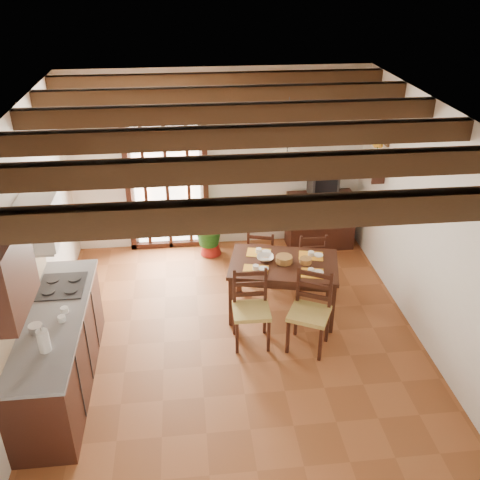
{
  "coord_description": "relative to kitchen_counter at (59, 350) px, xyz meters",
  "views": [
    {
      "loc": [
        -0.52,
        -5.23,
        4.2
      ],
      "look_at": [
        0.1,
        0.4,
        1.15
      ],
      "focal_mm": 40.0,
      "sensor_mm": 36.0,
      "label": 1
    }
  ],
  "objects": [
    {
      "name": "ground_plane",
      "position": [
        1.96,
        0.6,
        -0.47
      ],
      "size": [
        5.0,
        5.0,
        0.0
      ],
      "primitive_type": "plane",
      "color": "brown"
    },
    {
      "name": "room_shell",
      "position": [
        1.96,
        0.6,
        1.34
      ],
      "size": [
        4.52,
        5.02,
        2.81
      ],
      "color": "silver",
      "rests_on": "ground_plane"
    },
    {
      "name": "ceiling_beams",
      "position": [
        1.96,
        0.6,
        2.22
      ],
      "size": [
        4.5,
        4.34,
        0.2
      ],
      "color": "black",
      "rests_on": "room_shell"
    },
    {
      "name": "french_door",
      "position": [
        1.16,
        3.05,
        0.7
      ],
      "size": [
        1.26,
        0.11,
        2.32
      ],
      "color": "white",
      "rests_on": "ground_plane"
    },
    {
      "name": "kitchen_counter",
      "position": [
        0.0,
        0.0,
        0.0
      ],
      "size": [
        0.64,
        2.25,
        1.38
      ],
      "color": "black",
      "rests_on": "ground_plane"
    },
    {
      "name": "upper_cabinet",
      "position": [
        -0.12,
        -0.7,
        1.38
      ],
      "size": [
        0.35,
        0.8,
        0.7
      ],
      "primitive_type": "cube",
      "color": "black",
      "rests_on": "room_shell"
    },
    {
      "name": "range_hood",
      "position": [
        -0.09,
        0.55,
        1.26
      ],
      "size": [
        0.38,
        0.6,
        0.54
      ],
      "color": "white",
      "rests_on": "room_shell"
    },
    {
      "name": "counter_items",
      "position": [
        0.0,
        0.09,
        0.49
      ],
      "size": [
        0.5,
        1.43,
        0.25
      ],
      "color": "black",
      "rests_on": "kitchen_counter"
    },
    {
      "name": "dining_table",
      "position": [
        2.63,
        1.1,
        0.17
      ],
      "size": [
        1.52,
        1.16,
        0.74
      ],
      "rotation": [
        0.0,
        0.0,
        -0.23
      ],
      "color": "#331910",
      "rests_on": "ground_plane"
    },
    {
      "name": "chair_near_left",
      "position": [
        2.13,
        0.5,
        -0.18
      ],
      "size": [
        0.44,
        0.42,
        0.94
      ],
      "rotation": [
        0.0,
        0.0,
        -0.02
      ],
      "color": "tan",
      "rests_on": "ground_plane"
    },
    {
      "name": "chair_near_right",
      "position": [
        2.8,
        0.34,
        -0.17
      ],
      "size": [
        0.6,
        0.59,
        0.98
      ],
      "rotation": [
        0.0,
        0.0,
        -0.47
      ],
      "color": "tan",
      "rests_on": "ground_plane"
    },
    {
      "name": "chair_far_left",
      "position": [
        2.45,
        1.85,
        -0.21
      ],
      "size": [
        0.48,
        0.46,
        0.84
      ],
      "rotation": [
        0.0,
        0.0,
        2.86
      ],
      "color": "tan",
      "rests_on": "ground_plane"
    },
    {
      "name": "chair_far_right",
      "position": [
        3.12,
        1.69,
        -0.2
      ],
      "size": [
        0.41,
        0.39,
        0.86
      ],
      "rotation": [
        0.0,
        0.0,
        3.12
      ],
      "color": "tan",
      "rests_on": "ground_plane"
    },
    {
      "name": "table_setting",
      "position": [
        2.63,
        1.1,
        0.28
      ],
      "size": [
        0.99,
        0.66,
        0.09
      ],
      "rotation": [
        0.0,
        0.0,
        -0.23
      ],
      "color": "orange",
      "rests_on": "dining_table"
    },
    {
      "name": "table_bowl",
      "position": [
        2.4,
        1.2,
        0.29
      ],
      "size": [
        0.25,
        0.25,
        0.05
      ],
      "primitive_type": "imported",
      "rotation": [
        0.0,
        0.0,
        -0.15
      ],
      "color": "white",
      "rests_on": "dining_table"
    },
    {
      "name": "sideboard",
      "position": [
        3.54,
        2.83,
        -0.03
      ],
      "size": [
        1.04,
        0.49,
        0.88
      ],
      "primitive_type": "cube",
      "rotation": [
        0.0,
        0.0,
        0.02
      ],
      "color": "black",
      "rests_on": "ground_plane"
    },
    {
      "name": "crt_tv",
      "position": [
        3.54,
        2.82,
        0.59
      ],
      "size": [
        0.42,
        0.39,
        0.36
      ],
      "rotation": [
        0.0,
        0.0,
        0.01
      ],
      "color": "black",
      "rests_on": "sideboard"
    },
    {
      "name": "fuse_box",
      "position": [
        3.46,
        3.08,
        1.28
      ],
      "size": [
        0.25,
        0.03,
        0.32
      ],
      "primitive_type": "cube",
      "color": "white",
      "rests_on": "room_shell"
    },
    {
      "name": "plant_pot",
      "position": [
        1.78,
        2.72,
        -0.36
      ],
      "size": [
        0.32,
        0.32,
        0.2
      ],
      "primitive_type": "cone",
      "color": "maroon",
      "rests_on": "ground_plane"
    },
    {
      "name": "potted_plant",
      "position": [
        1.78,
        2.72,
        0.1
      ],
      "size": [
        1.9,
        1.71,
        1.85
      ],
      "primitive_type": "imported",
      "rotation": [
        0.0,
        0.0,
        0.2
      ],
      "color": "#144C19",
      "rests_on": "ground_plane"
    },
    {
      "name": "wall_shelf",
      "position": [
        4.1,
        2.2,
        1.04
      ],
      "size": [
        0.2,
        0.42,
        0.2
      ],
      "color": "black",
      "rests_on": "room_shell"
    },
    {
      "name": "shelf_vase",
      "position": [
        4.1,
        2.2,
        1.18
      ],
      "size": [
        0.15,
        0.15,
        0.15
      ],
      "primitive_type": "imported",
      "color": "#B2BFB2",
      "rests_on": "wall_shelf"
    },
    {
      "name": "shelf_flowers",
      "position": [
        4.1,
        2.2,
        1.38
      ],
      "size": [
        0.14,
        0.14,
        0.36
      ],
      "color": "orange",
      "rests_on": "shelf_vase"
    },
    {
      "name": "framed_picture",
      "position": [
        4.18,
        2.2,
        1.58
      ],
      "size": [
        0.03,
        0.32,
        0.32
      ],
      "color": "brown",
      "rests_on": "room_shell"
    },
    {
      "name": "pendant_lamp",
      "position": [
        2.63,
        1.2,
        1.6
      ],
      "size": [
        0.36,
        0.36,
        0.84
      ],
      "color": "black",
      "rests_on": "room_shell"
    }
  ]
}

